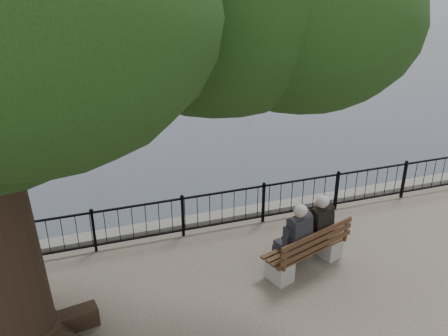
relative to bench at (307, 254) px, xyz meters
name	(u,v)px	position (x,y,z in m)	size (l,w,h in m)	color
harbor	(218,235)	(-1.15, 2.53, -0.86)	(260.00, 260.00, 1.20)	#5D5C59
railing	(224,208)	(-1.15, 2.03, 0.20)	(22.06, 0.06, 1.00)	black
bench	(307,254)	(0.00, 0.00, 0.00)	(2.06, 1.18, 1.04)	gray
person_left	(293,240)	(-0.35, 0.01, 0.40)	(0.65, 0.90, 1.65)	black
person_right	(314,231)	(0.24, 0.20, 0.40)	(0.65, 0.90, 1.65)	black
sailboat_b	(83,87)	(-3.42, 18.13, -1.03)	(2.50, 6.21, 11.84)	white
sailboat_c	(187,61)	(3.08, 22.17, -1.06)	(2.93, 5.54, 9.87)	white
sailboat_d	(248,54)	(7.28, 22.67, -1.06)	(2.29, 6.11, 10.74)	white
sailboat_f	(119,38)	(0.07, 30.79, -1.04)	(1.66, 4.72, 10.15)	white
sailboat_g	(164,22)	(4.85, 37.36, -1.05)	(3.04, 6.24, 10.97)	white
sailboat_h	(12,19)	(-8.02, 42.99, -1.01)	(2.64, 4.85, 11.15)	white
sailboat_i	(4,44)	(-8.02, 31.13, -1.07)	(1.61, 5.11, 9.18)	white
sailboat_j	(46,47)	(-5.18, 29.20, -1.06)	(3.15, 5.16, 9.85)	white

